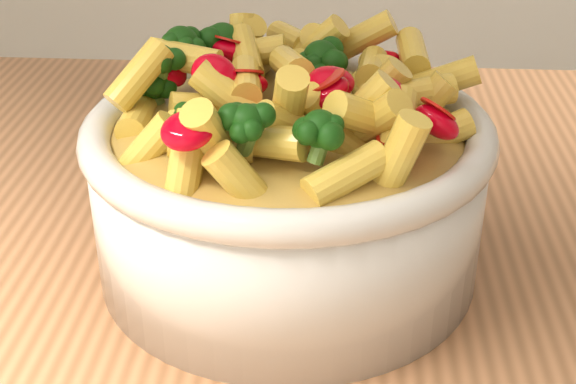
{
  "coord_description": "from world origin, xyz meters",
  "views": [
    {
      "loc": [
        0.07,
        -0.47,
        1.21
      ],
      "look_at": [
        0.04,
        -0.0,
        0.96
      ],
      "focal_mm": 50.0,
      "sensor_mm": 36.0,
      "label": 1
    }
  ],
  "objects": [
    {
      "name": "table",
      "position": [
        0.0,
        0.0,
        0.8
      ],
      "size": [
        1.2,
        0.8,
        0.9
      ],
      "color": "#B77A4E",
      "rests_on": "ground"
    },
    {
      "name": "serving_bowl",
      "position": [
        0.04,
        -0.0,
        0.96
      ],
      "size": [
        0.26,
        0.26,
        0.11
      ],
      "color": "silver",
      "rests_on": "table"
    },
    {
      "name": "pasta_salad",
      "position": [
        0.04,
        -0.0,
        1.03
      ],
      "size": [
        0.21,
        0.21,
        0.05
      ],
      "color": "#FFDE50",
      "rests_on": "serving_bowl"
    }
  ]
}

